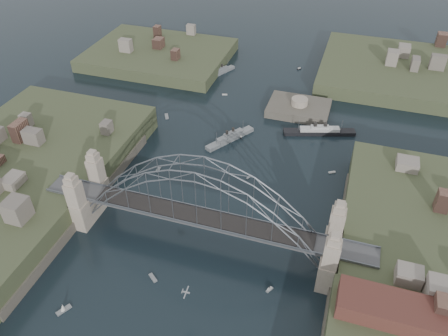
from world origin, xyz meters
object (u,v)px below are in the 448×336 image
Objects in this scene: naval_cruiser_near at (230,138)px; ocean_liner at (319,131)px; naval_cruiser_far at (220,72)px; fort_island at (298,113)px; wharf_shed at (390,309)px; bridge at (201,205)px.

naval_cruiser_near is 30.68m from ocean_liner.
naval_cruiser_far is 56.51m from ocean_liner.
fort_island reaches higher than naval_cruiser_near.
naval_cruiser_near is at bearing -68.02° from naval_cruiser_far.
naval_cruiser_near is at bearing 130.60° from wharf_shed.
bridge reaches higher than fort_island.
naval_cruiser_near is at bearing 98.27° from bridge.
wharf_shed is 78.18m from naval_cruiser_near.
bridge reaches higher than ocean_liner.
bridge is 4.75× the size of naval_cruiser_near.
naval_cruiser_far is (-36.89, 20.42, 1.17)m from fort_island.
ocean_liner is (46.19, -32.56, 0.10)m from naval_cruiser_far.
naval_cruiser_far is (-68.89, 104.42, -9.18)m from wharf_shed.
bridge is 46.23m from wharf_shed.
fort_island is 31.18m from naval_cruiser_near.
bridge is at bearing -99.73° from fort_island.
bridge reaches higher than naval_cruiser_near.
ocean_liner reaches higher than naval_cruiser_near.
bridge is 94.49m from naval_cruiser_far.
wharf_shed is 75.91m from ocean_liner.
wharf_shed is at bearing -69.15° from fort_island.
ocean_liner is (27.83, 12.91, 0.03)m from naval_cruiser_near.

